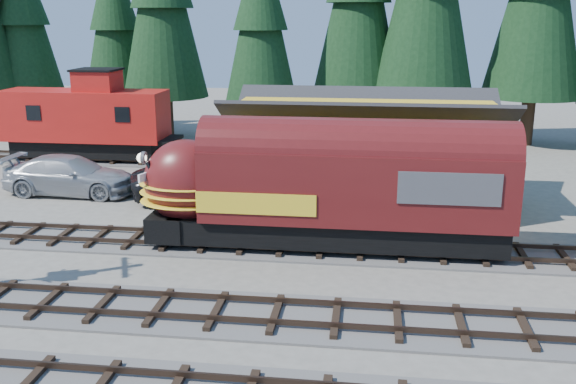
# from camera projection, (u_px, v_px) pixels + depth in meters

# --- Properties ---
(ground) EXTENTS (120.00, 120.00, 0.00)m
(ground) POSITION_uv_depth(u_px,v_px,m) (358.00, 295.00, 20.75)
(ground) COLOR #6B665B
(ground) RESTS_ON ground
(track_spur) EXTENTS (32.00, 3.20, 0.33)m
(track_spur) POSITION_uv_depth(u_px,v_px,m) (201.00, 163.00, 39.18)
(track_spur) COLOR #4C4947
(track_spur) RESTS_ON ground
(depot) EXTENTS (12.80, 7.00, 5.30)m
(depot) POSITION_uv_depth(u_px,v_px,m) (365.00, 143.00, 30.00)
(depot) COLOR gold
(depot) RESTS_ON ground
(locomotive) EXTENTS (14.17, 2.82, 3.85)m
(locomotive) POSITION_uv_depth(u_px,v_px,m) (316.00, 192.00, 24.18)
(locomotive) COLOR black
(locomotive) RESTS_ON ground
(caboose) EXTENTS (10.04, 2.91, 5.22)m
(caboose) POSITION_uv_depth(u_px,v_px,m) (86.00, 119.00, 39.40)
(caboose) COLOR black
(caboose) RESTS_ON ground
(pickup_truck_a) EXTENTS (7.40, 5.15, 1.88)m
(pickup_truck_a) POSITION_uv_depth(u_px,v_px,m) (201.00, 180.00, 31.49)
(pickup_truck_a) COLOR black
(pickup_truck_a) RESTS_ON ground
(pickup_truck_b) EXTENTS (6.70, 2.84, 1.93)m
(pickup_truck_b) POSITION_uv_depth(u_px,v_px,m) (70.00, 175.00, 32.27)
(pickup_truck_b) COLOR #A5A8AC
(pickup_truck_b) RESTS_ON ground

